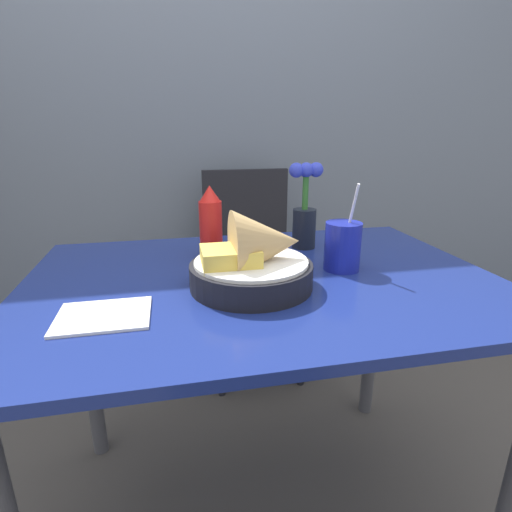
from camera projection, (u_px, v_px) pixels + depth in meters
The scene contains 9 objects.
ground_plane at pixel (261, 506), 1.23m from camera, with size 12.00×12.00×0.00m, color #4C4742.
wall_window at pixel (209, 85), 1.89m from camera, with size 7.00×0.06×2.60m.
dining_table at pixel (262, 315), 1.03m from camera, with size 1.15×0.80×0.76m.
chair_far_window at pixel (249, 254), 1.87m from camera, with size 0.40×0.40×0.93m.
food_basket at pixel (256, 261), 0.91m from camera, with size 0.28×0.28×0.18m.
ketchup_bottle at pixel (211, 223), 1.12m from camera, with size 0.06×0.06×0.20m.
drink_cup at pixel (343, 248), 1.02m from camera, with size 0.09×0.09×0.23m.
flower_vase at pixel (305, 211), 1.19m from camera, with size 0.10×0.07×0.26m.
napkin at pixel (104, 316), 0.78m from camera, with size 0.18×0.14×0.01m.
Camera 1 is at (-0.21, -0.90, 1.12)m, focal length 28.00 mm.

